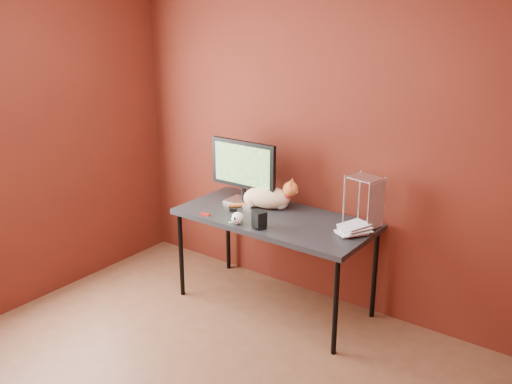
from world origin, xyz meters
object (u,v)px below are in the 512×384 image
Objects in this scene: speaker at (259,220)px; monitor at (243,169)px; cat at (268,197)px; book_stack at (352,175)px; skull_mug at (238,218)px; desk at (275,223)px.

monitor is at bearing 160.59° from speaker.
cat is 0.61× the size of book_stack.
monitor reaches higher than cat.
cat is 4.97× the size of skull_mug.
book_stack reaches higher than cat.
book_stack is at bearing -20.88° from cat.
skull_mug is at bearing -114.18° from desk.
desk is 2.55× the size of monitor.
desk is 0.28m from speaker.
skull_mug is (0.02, -0.41, -0.04)m from cat.
monitor reaches higher than desk.
cat is at bearing 140.68° from desk.
speaker is (0.04, -0.25, 0.11)m from desk.
skull_mug is (-0.13, -0.29, 0.10)m from desk.
desk is at bearing -171.06° from book_stack.
cat reaches higher than desk.
speaker is (0.41, -0.35, -0.23)m from monitor.
desk is 0.24m from cat.
book_stack reaches higher than desk.
speaker is 0.72m from book_stack.
skull_mug is at bearing -58.91° from monitor.
cat is at bearing 5.19° from monitor.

